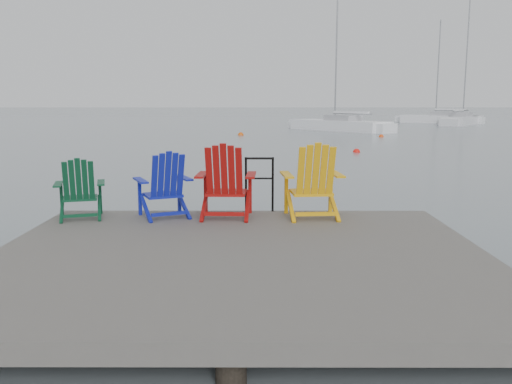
{
  "coord_description": "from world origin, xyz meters",
  "views": [
    {
      "loc": [
        0.21,
        -6.34,
        2.3
      ],
      "look_at": [
        0.2,
        2.29,
        0.85
      ],
      "focal_mm": 38.0,
      "sensor_mm": 36.0,
      "label": 1
    }
  ],
  "objects_px": {
    "buoy_c": "(381,137)",
    "buoy_d": "(372,133)",
    "sailboat_mid": "(461,121)",
    "handrail": "(259,179)",
    "buoy_b": "(241,135)",
    "buoy_a": "(356,152)",
    "chair_red": "(226,181)",
    "chair_blue": "(165,185)",
    "sailboat_near": "(339,126)",
    "chair_yellow": "(313,181)",
    "chair_green": "(80,189)",
    "sailboat_far": "(439,120)"
  },
  "relations": [
    {
      "from": "handrail",
      "to": "buoy_b",
      "type": "bearing_deg",
      "value": 92.35
    },
    {
      "from": "chair_yellow",
      "to": "sailboat_mid",
      "type": "relative_size",
      "value": 0.09
    },
    {
      "from": "chair_green",
      "to": "sailboat_mid",
      "type": "distance_m",
      "value": 52.06
    },
    {
      "from": "buoy_b",
      "to": "buoy_d",
      "type": "height_order",
      "value": "buoy_b"
    },
    {
      "from": "handrail",
      "to": "chair_blue",
      "type": "bearing_deg",
      "value": -162.19
    },
    {
      "from": "chair_blue",
      "to": "buoy_c",
      "type": "distance_m",
      "value": 28.86
    },
    {
      "from": "chair_red",
      "to": "buoy_b",
      "type": "xyz_separation_m",
      "value": [
        -0.64,
        28.94,
        -1.08
      ]
    },
    {
      "from": "handrail",
      "to": "buoy_a",
      "type": "xyz_separation_m",
      "value": [
        4.51,
        15.91,
        -1.04
      ]
    },
    {
      "from": "sailboat_mid",
      "to": "buoy_d",
      "type": "bearing_deg",
      "value": -96.4
    },
    {
      "from": "chair_green",
      "to": "buoy_b",
      "type": "relative_size",
      "value": 2.31
    },
    {
      "from": "sailboat_far",
      "to": "chair_yellow",
      "type": "bearing_deg",
      "value": -165.52
    },
    {
      "from": "handrail",
      "to": "sailboat_mid",
      "type": "distance_m",
      "value": 50.36
    },
    {
      "from": "handrail",
      "to": "chair_red",
      "type": "distance_m",
      "value": 0.73
    },
    {
      "from": "chair_green",
      "to": "sailboat_near",
      "type": "relative_size",
      "value": 0.08
    },
    {
      "from": "sailboat_mid",
      "to": "buoy_b",
      "type": "distance_m",
      "value": 27.88
    },
    {
      "from": "chair_red",
      "to": "buoy_c",
      "type": "distance_m",
      "value": 28.59
    },
    {
      "from": "chair_red",
      "to": "chair_green",
      "type": "bearing_deg",
      "value": -175.92
    },
    {
      "from": "handrail",
      "to": "buoy_b",
      "type": "xyz_separation_m",
      "value": [
        -1.17,
        28.44,
        -1.04
      ]
    },
    {
      "from": "chair_blue",
      "to": "sailboat_near",
      "type": "xyz_separation_m",
      "value": [
        7.94,
        34.91,
        -0.66
      ]
    },
    {
      "from": "chair_green",
      "to": "buoy_a",
      "type": "height_order",
      "value": "chair_green"
    },
    {
      "from": "chair_red",
      "to": "buoy_d",
      "type": "relative_size",
      "value": 2.96
    },
    {
      "from": "chair_red",
      "to": "sailboat_mid",
      "type": "distance_m",
      "value": 51.03
    },
    {
      "from": "sailboat_near",
      "to": "buoy_c",
      "type": "distance_m",
      "value": 7.88
    },
    {
      "from": "sailboat_mid",
      "to": "chair_green",
      "type": "bearing_deg",
      "value": -83.39
    },
    {
      "from": "chair_red",
      "to": "buoy_d",
      "type": "distance_m",
      "value": 33.18
    },
    {
      "from": "sailboat_mid",
      "to": "buoy_a",
      "type": "bearing_deg",
      "value": -84.83
    },
    {
      "from": "chair_blue",
      "to": "buoy_d",
      "type": "height_order",
      "value": "chair_blue"
    },
    {
      "from": "chair_yellow",
      "to": "chair_blue",
      "type": "bearing_deg",
      "value": 174.66
    },
    {
      "from": "chair_blue",
      "to": "handrail",
      "type": "bearing_deg",
      "value": -6.15
    },
    {
      "from": "chair_yellow",
      "to": "buoy_d",
      "type": "height_order",
      "value": "chair_yellow"
    },
    {
      "from": "chair_red",
      "to": "sailboat_mid",
      "type": "height_order",
      "value": "sailboat_mid"
    },
    {
      "from": "sailboat_near",
      "to": "buoy_d",
      "type": "xyz_separation_m",
      "value": [
        1.98,
        -3.02,
        -0.35
      ]
    },
    {
      "from": "chair_blue",
      "to": "buoy_a",
      "type": "relative_size",
      "value": 3.13
    },
    {
      "from": "sailboat_mid",
      "to": "handrail",
      "type": "bearing_deg",
      "value": -80.87
    },
    {
      "from": "handrail",
      "to": "sailboat_far",
      "type": "distance_m",
      "value": 53.39
    },
    {
      "from": "sailboat_mid",
      "to": "buoy_a",
      "type": "distance_m",
      "value": 34.07
    },
    {
      "from": "chair_yellow",
      "to": "buoy_c",
      "type": "distance_m",
      "value": 28.21
    },
    {
      "from": "chair_blue",
      "to": "chair_green",
      "type": "bearing_deg",
      "value": 160.68
    },
    {
      "from": "buoy_b",
      "to": "buoy_c",
      "type": "xyz_separation_m",
      "value": [
        9.25,
        -1.7,
        0.0
      ]
    },
    {
      "from": "chair_blue",
      "to": "sailboat_far",
      "type": "relative_size",
      "value": 0.09
    },
    {
      "from": "buoy_c",
      "to": "buoy_d",
      "type": "xyz_separation_m",
      "value": [
        0.36,
        4.68,
        0.0
      ]
    },
    {
      "from": "sailboat_mid",
      "to": "buoy_d",
      "type": "height_order",
      "value": "sailboat_mid"
    },
    {
      "from": "sailboat_mid",
      "to": "chair_blue",
      "type": "bearing_deg",
      "value": -82.15
    },
    {
      "from": "sailboat_far",
      "to": "chair_blue",
      "type": "bearing_deg",
      "value": -167.81
    },
    {
      "from": "sailboat_far",
      "to": "buoy_b",
      "type": "xyz_separation_m",
      "value": [
        -20.67,
        -21.26,
        -0.36
      ]
    },
    {
      "from": "handrail",
      "to": "buoy_b",
      "type": "relative_size",
      "value": 2.22
    },
    {
      "from": "chair_blue",
      "to": "buoy_c",
      "type": "relative_size",
      "value": 3.17
    },
    {
      "from": "chair_yellow",
      "to": "sailboat_near",
      "type": "bearing_deg",
      "value": 76.2
    },
    {
      "from": "buoy_a",
      "to": "buoy_d",
      "type": "height_order",
      "value": "buoy_d"
    },
    {
      "from": "chair_red",
      "to": "chair_yellow",
      "type": "distance_m",
      "value": 1.36
    }
  ]
}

